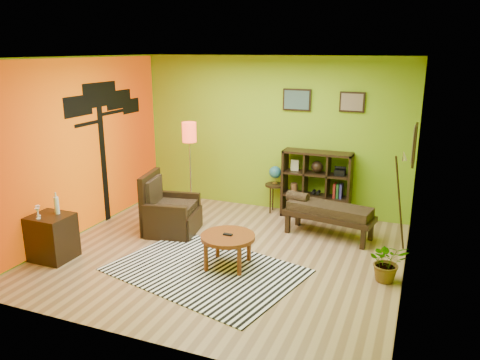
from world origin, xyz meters
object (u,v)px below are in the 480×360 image
at_px(coffee_table, 228,239).
at_px(floor_lamp, 189,141).
at_px(side_cabinet, 52,237).
at_px(armchair, 169,214).
at_px(potted_plant, 387,266).
at_px(globe_table, 275,178).
at_px(bench, 327,211).
at_px(cube_shelf, 317,185).

bearing_deg(coffee_table, floor_lamp, 130.93).
xyz_separation_m(coffee_table, side_cabinet, (-2.42, -0.70, -0.06)).
relative_size(armchair, potted_plant, 1.83).
height_order(globe_table, bench, globe_table).
distance_m(side_cabinet, bench, 4.15).
bearing_deg(floor_lamp, armchair, -89.32).
bearing_deg(floor_lamp, potted_plant, -19.76).
bearing_deg(side_cabinet, cube_shelf, 44.58).
bearing_deg(bench, globe_table, 144.89).
height_order(armchair, cube_shelf, cube_shelf).
height_order(floor_lamp, potted_plant, floor_lamp).
relative_size(floor_lamp, cube_shelf, 1.41).
xyz_separation_m(coffee_table, bench, (1.04, 1.59, 0.02)).
bearing_deg(globe_table, cube_shelf, -0.26).
bearing_deg(floor_lamp, coffee_table, -49.07).
xyz_separation_m(coffee_table, globe_table, (-0.08, 2.37, 0.26)).
relative_size(cube_shelf, bench, 0.81).
bearing_deg(globe_table, armchair, -130.22).
height_order(bench, potted_plant, bench).
bearing_deg(bench, floor_lamp, 179.01).
bearing_deg(cube_shelf, side_cabinet, -135.42).
height_order(floor_lamp, cube_shelf, floor_lamp).
xyz_separation_m(floor_lamp, bench, (2.45, -0.04, -0.96)).
xyz_separation_m(armchair, floor_lamp, (-0.01, 0.82, 1.08)).
distance_m(armchair, floor_lamp, 1.35).
height_order(floor_lamp, globe_table, floor_lamp).
bearing_deg(bench, coffee_table, -123.19).
xyz_separation_m(floor_lamp, potted_plant, (3.49, -1.25, -1.16)).
height_order(floor_lamp, bench, floor_lamp).
bearing_deg(side_cabinet, potted_plant, 13.42).
xyz_separation_m(coffee_table, cube_shelf, (0.69, 2.37, 0.20)).
relative_size(globe_table, cube_shelf, 0.72).
distance_m(bench, potted_plant, 1.61).
height_order(cube_shelf, bench, cube_shelf).
distance_m(globe_table, bench, 1.39).
distance_m(armchair, bench, 2.56).
bearing_deg(floor_lamp, bench, -0.99).
distance_m(armchair, cube_shelf, 2.63).
bearing_deg(coffee_table, potted_plant, 10.19).
xyz_separation_m(side_cabinet, bench, (3.46, 2.29, 0.09)).
height_order(armchair, globe_table, armchair).
xyz_separation_m(globe_table, cube_shelf, (0.77, -0.00, -0.06)).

